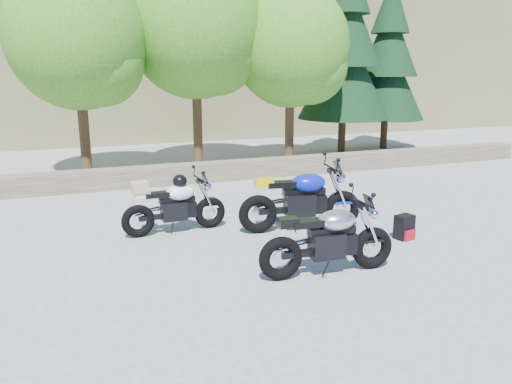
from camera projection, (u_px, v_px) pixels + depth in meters
ground at (266, 250)px, 8.32m from camera, size 90.00×90.00×0.00m
stone_wall at (189, 173)px, 13.25m from camera, size 22.00×0.55×0.50m
tree_decid_left at (81, 42)px, 13.11m from camera, size 3.67×3.67×5.62m
tree_decid_mid at (199, 31)px, 14.51m from camera, size 4.08×4.08×6.24m
tree_decid_right at (295, 50)px, 15.06m from camera, size 3.54×3.54×5.41m
conifer_near at (345, 47)px, 17.03m from camera, size 3.17×3.17×7.06m
conifer_far at (388, 60)px, 18.43m from camera, size 2.82×2.82×6.27m
silver_bike at (329, 240)px, 7.23m from camera, size 2.12×0.67×1.06m
white_bike at (174, 205)px, 9.10m from camera, size 1.96×0.62×1.08m
blue_bike at (302, 200)px, 9.22m from camera, size 2.34×0.74×1.18m
backpack at (404, 227)px, 8.83m from camera, size 0.36×0.32×0.43m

